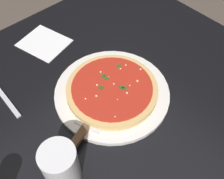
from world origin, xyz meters
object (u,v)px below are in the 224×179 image
pizza (112,89)px  fork (0,92)px  serving_plate (112,93)px  pizza_server (80,136)px  napkin_folded_right (44,43)px  cup_tall_drink (61,165)px

pizza → fork: 0.30m
serving_plate → pizza_server: 0.15m
serving_plate → napkin_folded_right: size_ratio=2.17×
cup_tall_drink → fork: bearing=-91.3°
serving_plate → cup_tall_drink: (0.23, 0.09, 0.05)m
serving_plate → pizza_server: size_ratio=1.37×
pizza → serving_plate: bearing=23.7°
serving_plate → pizza_server: (0.15, 0.05, 0.01)m
pizza → napkin_folded_right: pizza is taller
pizza → fork: size_ratio=1.30×
serving_plate → pizza: pizza is taller
pizza_server → fork: (0.07, -0.26, -0.01)m
pizza_server → napkin_folded_right: (-0.12, -0.34, -0.02)m
pizza_server → fork: pizza_server is taller
pizza → pizza_server: pizza is taller
serving_plate → napkin_folded_right: 0.29m
napkin_folded_right → pizza: bearing=94.4°
serving_plate → fork: bearing=-43.5°
cup_tall_drink → pizza: bearing=-157.5°
pizza → fork: (0.22, -0.21, -0.02)m
pizza → pizza_server: 0.15m
cup_tall_drink → napkin_folded_right: 0.44m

